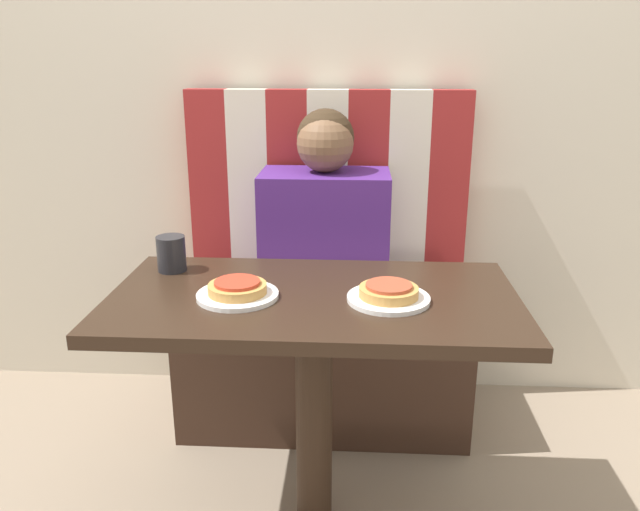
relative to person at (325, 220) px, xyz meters
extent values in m
cube|color=beige|center=(0.00, 0.28, 0.55)|extent=(7.00, 0.05, 2.60)
cube|color=#382319|center=(0.00, 0.00, -0.53)|extent=(1.00, 0.45, 0.45)
cube|color=maroon|center=(-0.43, 0.19, 0.06)|extent=(0.14, 0.07, 0.72)
cube|color=beige|center=(-0.29, 0.19, 0.06)|extent=(0.14, 0.07, 0.72)
cube|color=maroon|center=(-0.14, 0.19, 0.06)|extent=(0.14, 0.07, 0.72)
cube|color=beige|center=(0.00, 0.19, 0.06)|extent=(0.14, 0.07, 0.72)
cube|color=maroon|center=(0.14, 0.19, 0.06)|extent=(0.14, 0.07, 0.72)
cube|color=beige|center=(0.29, 0.19, 0.06)|extent=(0.14, 0.07, 0.72)
cube|color=maroon|center=(0.43, 0.19, 0.06)|extent=(0.14, 0.07, 0.72)
cube|color=black|center=(0.00, -0.56, -0.07)|extent=(1.04, 0.56, 0.03)
cylinder|color=black|center=(0.00, -0.56, -0.42)|extent=(0.10, 0.10, 0.67)
cube|color=#4C237A|center=(0.00, 0.00, -0.07)|extent=(0.43, 0.26, 0.46)
sphere|color=brown|center=(0.00, 0.00, 0.26)|extent=(0.19, 0.19, 0.19)
sphere|color=#382819|center=(0.00, 0.02, 0.27)|extent=(0.19, 0.19, 0.19)
cylinder|color=white|center=(-0.19, -0.60, -0.04)|extent=(0.21, 0.21, 0.01)
cylinder|color=white|center=(0.19, -0.60, -0.04)|extent=(0.21, 0.21, 0.01)
cylinder|color=#C68E47|center=(-0.19, -0.60, -0.02)|extent=(0.15, 0.15, 0.02)
cylinder|color=#B73823|center=(-0.19, -0.60, -0.01)|extent=(0.12, 0.12, 0.01)
cylinder|color=#C68E47|center=(0.19, -0.60, -0.02)|extent=(0.15, 0.15, 0.02)
cylinder|color=#AD472D|center=(0.19, -0.60, -0.01)|extent=(0.12, 0.12, 0.01)
cylinder|color=#232328|center=(-0.41, -0.40, 0.00)|extent=(0.08, 0.08, 0.10)
camera|label=1|loc=(0.10, -2.04, 0.54)|focal=35.00mm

